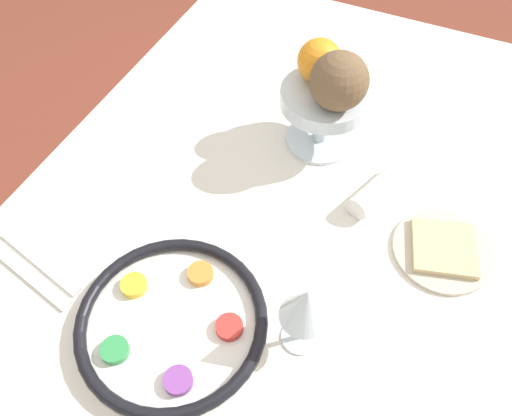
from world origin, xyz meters
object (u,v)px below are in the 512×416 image
Objects in this scene: orange_fruit at (319,61)px; napkin_roll at (379,189)px; fruit_stand at (324,105)px; seder_plate at (172,322)px; coconut at (339,81)px; bread_plate at (443,250)px; wine_glass at (305,306)px.

orange_fruit reaches higher than napkin_roll.
orange_fruit reaches higher than fruit_stand.
orange_fruit is 0.26m from napkin_roll.
orange_fruit reaches higher than seder_plate.
coconut is 0.71× the size of napkin_roll.
bread_plate is at bearing -117.76° from napkin_roll.
orange_fruit is at bearing 58.82° from bread_plate.
orange_fruit is (0.44, 0.15, 0.06)m from wine_glass.
orange_fruit is at bearing 18.60° from wine_glass.
seder_plate is 2.86× the size of coconut.
bread_plate is at bearing -34.03° from wine_glass.
fruit_stand is at bearing 60.28° from bread_plate.
fruit_stand reaches higher than napkin_roll.
fruit_stand is 1.00× the size of bread_plate.
wine_glass is 1.05× the size of napkin_roll.
bread_plate is at bearing -121.18° from orange_fruit.
napkin_roll is (0.39, -0.22, 0.01)m from seder_plate.
seder_plate is 1.74× the size of bread_plate.
fruit_stand is at bearing 58.55° from napkin_roll.
bread_plate is (-0.19, -0.32, -0.17)m from orange_fruit.
bread_plate is 1.18× the size of napkin_roll.
coconut is at bearing 13.57° from wine_glass.
seder_plate is at bearing 150.47° from napkin_roll.
coconut is 0.35m from bread_plate.
coconut reaches higher than seder_plate.
fruit_stand is (0.48, -0.07, 0.08)m from seder_plate.
seder_plate is at bearing 175.39° from orange_fruit.
seder_plate is 3.63× the size of orange_fruit.
seder_plate is 0.22m from wine_glass.
coconut reaches higher than orange_fruit.
napkin_roll is at bearing -117.97° from coconut.
coconut is 0.21m from napkin_roll.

